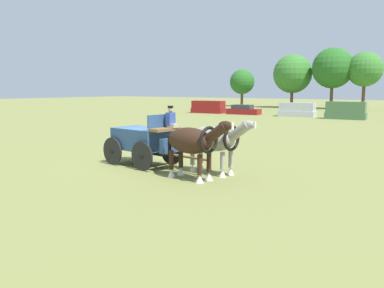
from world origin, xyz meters
name	(u,v)px	position (x,y,z in m)	size (l,w,h in m)	color
ground_plane	(142,165)	(0.00, 0.00, 0.00)	(220.00, 220.00, 0.00)	olive
show_wagon	(144,140)	(0.16, -0.01, 1.14)	(5.49, 2.16, 2.66)	#2D4C7A
draft_horse_near	(214,140)	(3.61, 0.24, 1.36)	(3.22, 1.23, 2.22)	#9E998E
draft_horse_off	(193,142)	(3.46, -1.05, 1.40)	(3.07, 1.21, 2.28)	#331E14
parked_vehicle_a	(208,107)	(-17.21, 33.04, 0.82)	(4.70, 2.30, 1.69)	maroon
parked_vehicle_b	(244,110)	(-11.95, 33.32, 0.54)	(4.38, 2.11, 1.25)	maroon
parked_vehicle_c	(297,110)	(-4.72, 33.27, 0.81)	(4.36, 2.25, 1.67)	silver
parked_vehicle_d	(346,111)	(1.06, 32.47, 0.93)	(4.40, 2.11, 1.92)	#477047
tree_a	(242,82)	(-22.88, 54.03, 4.57)	(4.62, 4.62, 6.90)	brown
tree_b	(292,74)	(-13.14, 54.04, 5.85)	(6.67, 6.67, 9.20)	brown
tree_c	(333,68)	(-6.25, 53.65, 6.64)	(6.60, 6.60, 9.95)	brown
tree_d	(365,69)	(-1.44, 54.16, 6.32)	(5.46, 5.46, 9.08)	brown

